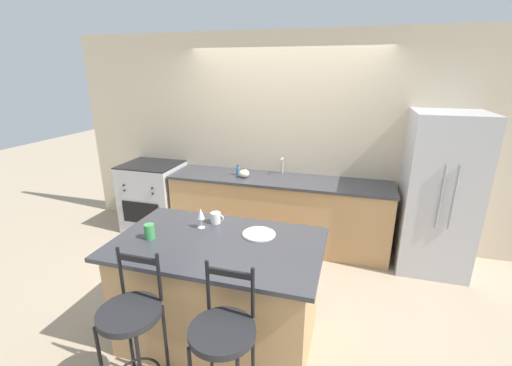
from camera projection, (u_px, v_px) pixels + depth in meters
name	position (u px, v px, depth m)	size (l,w,h in m)	color
ground_plane	(271.00, 255.00, 4.32)	(18.00, 18.00, 0.00)	tan
wall_back	(285.00, 139.00, 4.54)	(6.00, 0.07, 2.70)	beige
back_counter	(278.00, 211.00, 4.52)	(2.85, 0.69, 0.91)	tan
sink_faucet	(282.00, 164.00, 4.52)	(0.02, 0.13, 0.22)	#ADAFB5
kitchen_island	(219.00, 292.00, 2.85)	(1.66, 1.00, 0.94)	tan
refrigerator	(438.00, 194.00, 3.84)	(0.75, 0.75, 1.82)	#BCBCC1
oven_range	(154.00, 196.00, 4.97)	(0.78, 0.70, 0.97)	#B7B7BC
bar_stool_near	(132.00, 328.00, 2.23)	(0.41, 0.41, 1.12)	black
bar_stool_far	(223.00, 347.00, 2.08)	(0.41, 0.41, 1.12)	black
dinner_plate	(259.00, 234.00, 2.82)	(0.28, 0.28, 0.02)	beige
wine_glass	(201.00, 214.00, 2.91)	(0.06, 0.06, 0.18)	white
coffee_mug	(216.00, 218.00, 3.03)	(0.12, 0.09, 0.10)	white
tumbler_cup	(149.00, 231.00, 2.74)	(0.08, 0.08, 0.12)	#3D934C
pumpkin_decoration	(244.00, 173.00, 4.40)	(0.13, 0.13, 0.13)	beige
soap_bottle	(238.00, 171.00, 4.49)	(0.05, 0.05, 0.14)	teal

